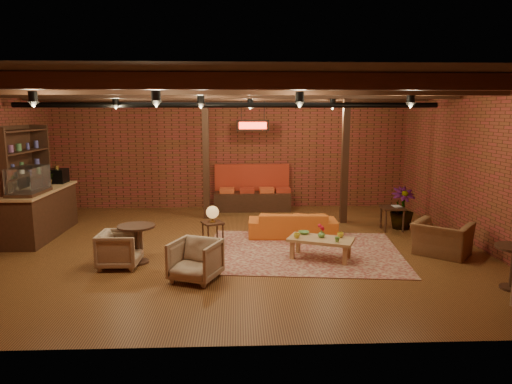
{
  "coord_description": "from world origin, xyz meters",
  "views": [
    {
      "loc": [
        0.2,
        -8.92,
        2.67
      ],
      "look_at": [
        0.57,
        0.2,
        1.09
      ],
      "focal_mm": 32.0,
      "sensor_mm": 36.0,
      "label": 1
    }
  ],
  "objects_px": {
    "plant_tall": "(404,167)",
    "armchair_a": "(120,247)",
    "round_table_left": "(137,238)",
    "armchair_b": "(195,258)",
    "coffee_table": "(320,240)",
    "side_table_lamp": "(213,215)",
    "side_table_book": "(393,209)",
    "sofa": "(292,224)",
    "armchair_right": "(442,233)"
  },
  "relations": [
    {
      "from": "plant_tall",
      "to": "armchair_a",
      "type": "bearing_deg",
      "value": -157.39
    },
    {
      "from": "round_table_left",
      "to": "armchair_b",
      "type": "xyz_separation_m",
      "value": [
        1.13,
        -0.9,
        -0.11
      ]
    },
    {
      "from": "coffee_table",
      "to": "side_table_lamp",
      "type": "bearing_deg",
      "value": 153.76
    },
    {
      "from": "round_table_left",
      "to": "armchair_a",
      "type": "xyz_separation_m",
      "value": [
        -0.26,
        -0.2,
        -0.12
      ]
    },
    {
      "from": "armchair_a",
      "to": "armchair_b",
      "type": "relative_size",
      "value": 0.97
    },
    {
      "from": "side_table_lamp",
      "to": "plant_tall",
      "type": "xyz_separation_m",
      "value": [
        4.34,
        1.17,
        0.84
      ]
    },
    {
      "from": "coffee_table",
      "to": "side_table_lamp",
      "type": "height_order",
      "value": "side_table_lamp"
    },
    {
      "from": "armchair_a",
      "to": "plant_tall",
      "type": "xyz_separation_m",
      "value": [
        5.89,
        2.45,
        1.11
      ]
    },
    {
      "from": "coffee_table",
      "to": "armchair_b",
      "type": "xyz_separation_m",
      "value": [
        -2.2,
        -0.99,
        0.01
      ]
    },
    {
      "from": "round_table_left",
      "to": "side_table_book",
      "type": "height_order",
      "value": "round_table_left"
    },
    {
      "from": "coffee_table",
      "to": "armchair_b",
      "type": "bearing_deg",
      "value": -155.79
    },
    {
      "from": "sofa",
      "to": "armchair_a",
      "type": "height_order",
      "value": "armchair_a"
    },
    {
      "from": "armchair_b",
      "to": "armchair_right",
      "type": "relative_size",
      "value": 0.75
    },
    {
      "from": "armchair_b",
      "to": "plant_tall",
      "type": "distance_m",
      "value": 5.61
    },
    {
      "from": "round_table_left",
      "to": "plant_tall",
      "type": "xyz_separation_m",
      "value": [
        5.64,
        2.25,
        0.99
      ]
    },
    {
      "from": "coffee_table",
      "to": "round_table_left",
      "type": "relative_size",
      "value": 1.86
    },
    {
      "from": "side_table_lamp",
      "to": "armchair_right",
      "type": "bearing_deg",
      "value": -10.92
    },
    {
      "from": "plant_tall",
      "to": "side_table_lamp",
      "type": "bearing_deg",
      "value": -164.94
    },
    {
      "from": "armchair_b",
      "to": "armchair_right",
      "type": "bearing_deg",
      "value": 36.68
    },
    {
      "from": "coffee_table",
      "to": "armchair_a",
      "type": "bearing_deg",
      "value": -175.44
    },
    {
      "from": "side_table_lamp",
      "to": "armchair_a",
      "type": "bearing_deg",
      "value": -140.39
    },
    {
      "from": "armchair_right",
      "to": "armchair_b",
      "type": "bearing_deg",
      "value": 54.64
    },
    {
      "from": "armchair_b",
      "to": "armchair_a",
      "type": "bearing_deg",
      "value": 175.56
    },
    {
      "from": "round_table_left",
      "to": "side_table_book",
      "type": "bearing_deg",
      "value": 21.46
    },
    {
      "from": "side_table_book",
      "to": "armchair_right",
      "type": "bearing_deg",
      "value": -80.03
    },
    {
      "from": "side_table_lamp",
      "to": "armchair_b",
      "type": "distance_m",
      "value": 2.02
    },
    {
      "from": "coffee_table",
      "to": "armchair_a",
      "type": "relative_size",
      "value": 1.85
    },
    {
      "from": "sofa",
      "to": "armchair_a",
      "type": "distance_m",
      "value": 3.75
    },
    {
      "from": "sofa",
      "to": "plant_tall",
      "type": "height_order",
      "value": "plant_tall"
    },
    {
      "from": "armchair_a",
      "to": "side_table_book",
      "type": "xyz_separation_m",
      "value": [
        5.62,
        2.31,
        0.16
      ]
    },
    {
      "from": "sofa",
      "to": "side_table_book",
      "type": "distance_m",
      "value": 2.41
    },
    {
      "from": "sofa",
      "to": "round_table_left",
      "type": "bearing_deg",
      "value": 31.78
    },
    {
      "from": "armchair_right",
      "to": "plant_tall",
      "type": "xyz_separation_m",
      "value": [
        -0.05,
        2.01,
        1.04
      ]
    },
    {
      "from": "side_table_book",
      "to": "side_table_lamp",
      "type": "bearing_deg",
      "value": -165.9
    },
    {
      "from": "sofa",
      "to": "round_table_left",
      "type": "distance_m",
      "value": 3.44
    },
    {
      "from": "coffee_table",
      "to": "side_table_book",
      "type": "relative_size",
      "value": 2.25
    },
    {
      "from": "armchair_a",
      "to": "side_table_book",
      "type": "height_order",
      "value": "armchair_a"
    },
    {
      "from": "armchair_b",
      "to": "armchair_right",
      "type": "height_order",
      "value": "armchair_right"
    },
    {
      "from": "armchair_a",
      "to": "armchair_b",
      "type": "height_order",
      "value": "armchair_b"
    },
    {
      "from": "armchair_a",
      "to": "plant_tall",
      "type": "distance_m",
      "value": 6.48
    },
    {
      "from": "armchair_a",
      "to": "armchair_b",
      "type": "xyz_separation_m",
      "value": [
        1.38,
        -0.71,
        0.01
      ]
    },
    {
      "from": "coffee_table",
      "to": "plant_tall",
      "type": "bearing_deg",
      "value": 43.25
    },
    {
      "from": "armchair_b",
      "to": "round_table_left",
      "type": "bearing_deg",
      "value": 163.84
    },
    {
      "from": "sofa",
      "to": "plant_tall",
      "type": "relative_size",
      "value": 0.65
    },
    {
      "from": "side_table_book",
      "to": "sofa",
      "type": "bearing_deg",
      "value": -169.17
    },
    {
      "from": "coffee_table",
      "to": "plant_tall",
      "type": "height_order",
      "value": "plant_tall"
    },
    {
      "from": "armchair_a",
      "to": "plant_tall",
      "type": "bearing_deg",
      "value": -66.65
    },
    {
      "from": "armchair_b",
      "to": "side_table_book",
      "type": "bearing_deg",
      "value": 58.01
    },
    {
      "from": "sofa",
      "to": "coffee_table",
      "type": "bearing_deg",
      "value": 104.65
    },
    {
      "from": "round_table_left",
      "to": "side_table_book",
      "type": "distance_m",
      "value": 5.76
    }
  ]
}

